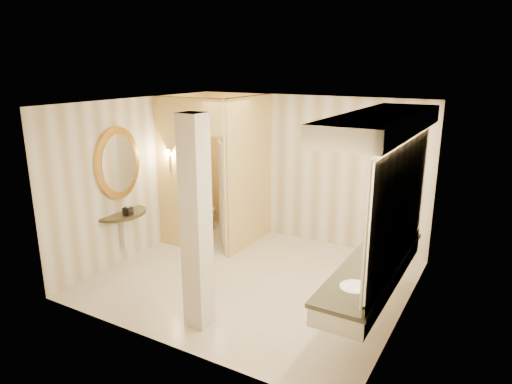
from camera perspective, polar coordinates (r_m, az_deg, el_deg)
floor at (r=7.23m, az=-0.44°, el=-10.81°), size 4.50×4.50×0.00m
ceiling at (r=6.49m, az=-0.49°, el=11.04°), size 4.50×4.50×0.00m
wall_back at (r=8.47m, az=6.40°, el=2.79°), size 4.50×0.02×2.70m
wall_front at (r=5.20m, az=-11.74°, el=-5.78°), size 4.50×0.02×2.70m
wall_left at (r=8.08m, az=-14.38°, el=1.75°), size 0.02×4.00×2.70m
wall_right at (r=5.98m, az=18.52°, el=-3.45°), size 0.02×4.00×2.70m
toilet_closet at (r=8.10m, az=-3.95°, el=2.52°), size 1.50×1.55×2.70m
wall_sconce at (r=8.09m, az=-10.78°, el=4.76°), size 0.14×0.14×0.42m
vanity at (r=5.57m, az=15.19°, el=-1.51°), size 0.75×2.81×2.09m
console_shelf at (r=7.72m, az=-16.72°, el=0.84°), size 0.90×0.90×1.90m
pillar at (r=5.58m, az=-7.49°, el=-4.09°), size 0.29×0.29×2.70m
tissue_box at (r=7.66m, az=-15.72°, el=-2.31°), size 0.14×0.14×0.12m
toilet at (r=9.09m, az=-6.95°, el=-2.68°), size 0.54×0.80×0.76m
soap_bottle_a at (r=5.91m, az=14.20°, el=-7.59°), size 0.07×0.07×0.13m
soap_bottle_b at (r=6.15m, az=15.26°, el=-6.69°), size 0.13×0.13×0.13m
soap_bottle_c at (r=6.11m, az=15.49°, el=-6.35°), size 0.09×0.10×0.23m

